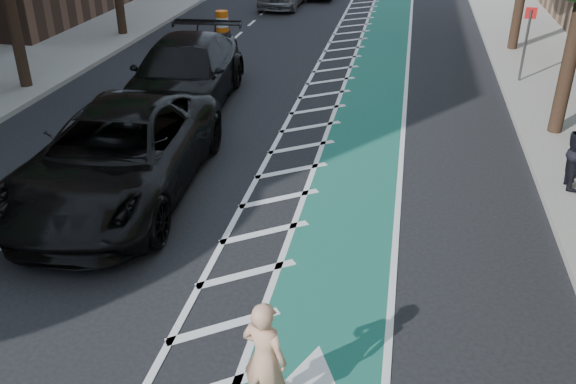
% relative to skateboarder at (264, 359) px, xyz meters
% --- Properties ---
extents(ground, '(120.00, 120.00, 0.00)m').
position_rel_skateboarder_xyz_m(ground, '(-2.51, 2.94, -0.95)').
color(ground, black).
rests_on(ground, ground).
extents(bike_lane, '(2.00, 90.00, 0.01)m').
position_rel_skateboarder_xyz_m(bike_lane, '(0.49, 12.94, -0.95)').
color(bike_lane, '#1C6351').
rests_on(bike_lane, ground).
extents(buffer_strip, '(1.40, 90.00, 0.01)m').
position_rel_skateboarder_xyz_m(buffer_strip, '(-1.01, 12.94, -0.95)').
color(buffer_strip, silver).
rests_on(buffer_strip, ground).
extents(sidewalk_left, '(5.00, 90.00, 0.15)m').
position_rel_skateboarder_xyz_m(sidewalk_left, '(-12.01, 12.94, -0.88)').
color(sidewalk_left, gray).
rests_on(sidewalk_left, ground).
extents(curb_right, '(0.12, 90.00, 0.16)m').
position_rel_skateboarder_xyz_m(curb_right, '(4.54, 12.94, -0.87)').
color(curb_right, gray).
rests_on(curb_right, ground).
extents(curb_left, '(0.12, 90.00, 0.16)m').
position_rel_skateboarder_xyz_m(curb_left, '(-9.56, 12.94, -0.87)').
color(curb_left, gray).
rests_on(curb_left, ground).
extents(sign_post, '(0.35, 0.08, 2.47)m').
position_rel_skateboarder_xyz_m(sign_post, '(5.09, 14.94, 0.40)').
color(sign_post, '#4C4C4C').
rests_on(sign_post, ground).
extents(skateboarder, '(0.70, 0.57, 1.67)m').
position_rel_skateboarder_xyz_m(skateboarder, '(0.00, 0.00, 0.00)').
color(skateboarder, tan).
rests_on(skateboarder, skateboard).
extents(suv_near, '(3.52, 6.92, 1.87)m').
position_rel_skateboarder_xyz_m(suv_near, '(-4.38, 5.34, -0.02)').
color(suv_near, black).
rests_on(suv_near, ground).
extents(suv_far, '(3.20, 6.82, 1.92)m').
position_rel_skateboarder_xyz_m(suv_far, '(-4.91, 10.92, 0.01)').
color(suv_far, black).
rests_on(suv_far, ground).
extents(barrel_a, '(0.64, 0.64, 0.87)m').
position_rel_skateboarder_xyz_m(barrel_a, '(-6.11, 7.65, -0.54)').
color(barrel_a, orange).
rests_on(barrel_a, ground).
extents(barrel_b, '(0.73, 0.73, 1.00)m').
position_rel_skateboarder_xyz_m(barrel_b, '(-5.59, 14.21, -0.48)').
color(barrel_b, '#F74D0D').
rests_on(barrel_b, ground).
extents(barrel_c, '(0.67, 0.67, 0.92)m').
position_rel_skateboarder_xyz_m(barrel_c, '(-6.51, 20.15, -0.52)').
color(barrel_c, orange).
rests_on(barrel_c, ground).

